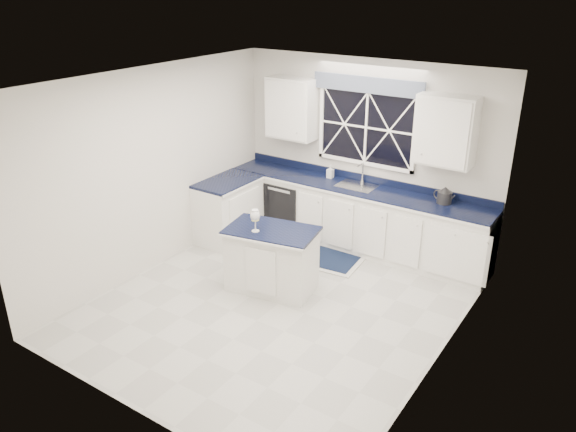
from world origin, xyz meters
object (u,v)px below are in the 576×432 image
Objects in this scene: kettle at (444,196)px; wine_glass at (255,217)px; island at (272,259)px; dishwasher at (291,205)px; faucet at (362,172)px; soap_bottle at (330,171)px.

wine_glass is at bearing -118.73° from kettle.
island is 3.85× the size of kettle.
dishwasher is 1.31m from faucet.
dishwasher is at bearing -169.98° from faucet.
faucet is 1.06× the size of wine_glass.
soap_bottle is at bearing 12.53° from dishwasher.
wine_glass is 1.44× the size of soap_bottle.
dishwasher is 4.16× the size of soap_bottle.
kettle reaches higher than island.
faucet is at bearing 10.02° from dishwasher.
dishwasher is 1.86m from island.
faucet is 2.01m from island.
island is 6.18× the size of soap_bottle.
kettle reaches higher than dishwasher.
island is 4.29× the size of wine_glass.
wine_glass is at bearing -140.38° from island.
faucet is at bearing -172.06° from kettle.
faucet is at bearing 70.48° from island.
dishwasher is 2.89× the size of wine_glass.
dishwasher is at bearing -165.23° from kettle.
kettle is 2.55m from wine_glass.
kettle is at bearing 48.76° from wine_glass.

